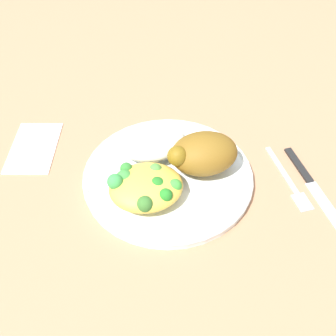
# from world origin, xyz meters

# --- Properties ---
(ground_plane) EXTENTS (2.00, 2.00, 0.00)m
(ground_plane) POSITION_xyz_m (0.00, 0.00, 0.00)
(ground_plane) COLOR #A67553
(plate) EXTENTS (0.27, 0.27, 0.02)m
(plate) POSITION_xyz_m (0.00, 0.00, 0.01)
(plate) COLOR white
(plate) RESTS_ON ground_plane
(roasted_chicken) EXTENTS (0.11, 0.08, 0.06)m
(roasted_chicken) POSITION_xyz_m (-0.05, -0.00, 0.05)
(roasted_chicken) COLOR brown
(roasted_chicken) RESTS_ON plate
(rice_pile) EXTENTS (0.11, 0.09, 0.04)m
(rice_pile) POSITION_xyz_m (0.02, -0.05, 0.04)
(rice_pile) COLOR white
(rice_pile) RESTS_ON plate
(mac_cheese_with_broccoli) EXTENTS (0.11, 0.10, 0.04)m
(mac_cheese_with_broccoli) POSITION_xyz_m (0.04, 0.04, 0.04)
(mac_cheese_with_broccoli) COLOR gold
(mac_cheese_with_broccoli) RESTS_ON plate
(fork) EXTENTS (0.02, 0.14, 0.01)m
(fork) POSITION_xyz_m (-0.19, 0.04, 0.00)
(fork) COLOR #B2B2B7
(fork) RESTS_ON ground_plane
(knife) EXTENTS (0.03, 0.19, 0.01)m
(knife) POSITION_xyz_m (-0.22, 0.05, 0.00)
(knife) COLOR black
(knife) RESTS_ON ground_plane
(napkin) EXTENTS (0.10, 0.14, 0.00)m
(napkin) POSITION_xyz_m (0.21, -0.12, 0.00)
(napkin) COLOR white
(napkin) RESTS_ON ground_plane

